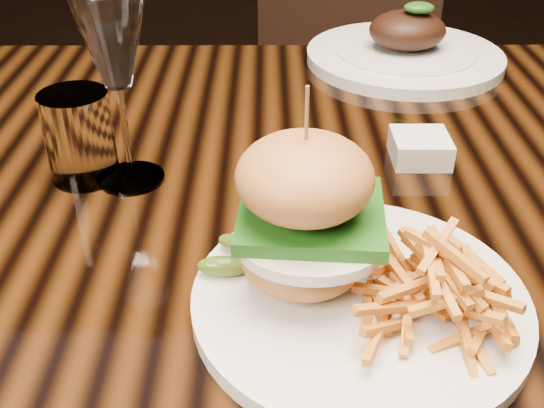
{
  "coord_description": "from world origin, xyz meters",
  "views": [
    {
      "loc": [
        -0.02,
        -0.6,
        1.11
      ],
      "look_at": [
        -0.02,
        -0.14,
        0.81
      ],
      "focal_mm": 42.0,
      "sensor_mm": 36.0,
      "label": 1
    }
  ],
  "objects_px": {
    "dining_table": "(289,238)",
    "chair_far": "(336,69)",
    "burger_plate": "(356,259)",
    "far_dish": "(405,51)",
    "wine_glass": "(113,46)"
  },
  "relations": [
    {
      "from": "dining_table",
      "to": "chair_far",
      "type": "bearing_deg",
      "value": 80.9
    },
    {
      "from": "dining_table",
      "to": "chair_far",
      "type": "relative_size",
      "value": 1.68
    },
    {
      "from": "burger_plate",
      "to": "chair_far",
      "type": "distance_m",
      "value": 1.12
    },
    {
      "from": "chair_far",
      "to": "dining_table",
      "type": "bearing_deg",
      "value": -82.33
    },
    {
      "from": "burger_plate",
      "to": "far_dish",
      "type": "height_order",
      "value": "burger_plate"
    },
    {
      "from": "burger_plate",
      "to": "far_dish",
      "type": "relative_size",
      "value": 0.91
    },
    {
      "from": "burger_plate",
      "to": "far_dish",
      "type": "bearing_deg",
      "value": 92.3
    },
    {
      "from": "burger_plate",
      "to": "wine_glass",
      "type": "xyz_separation_m",
      "value": [
        -0.22,
        0.21,
        0.1
      ]
    },
    {
      "from": "dining_table",
      "to": "burger_plate",
      "type": "height_order",
      "value": "burger_plate"
    },
    {
      "from": "wine_glass",
      "to": "chair_far",
      "type": "height_order",
      "value": "wine_glass"
    },
    {
      "from": "wine_glass",
      "to": "far_dish",
      "type": "distance_m",
      "value": 0.53
    },
    {
      "from": "dining_table",
      "to": "burger_plate",
      "type": "xyz_separation_m",
      "value": [
        0.05,
        -0.2,
        0.13
      ]
    },
    {
      "from": "burger_plate",
      "to": "wine_glass",
      "type": "distance_m",
      "value": 0.32
    },
    {
      "from": "dining_table",
      "to": "burger_plate",
      "type": "distance_m",
      "value": 0.24
    },
    {
      "from": "burger_plate",
      "to": "chair_far",
      "type": "relative_size",
      "value": 0.29
    }
  ]
}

